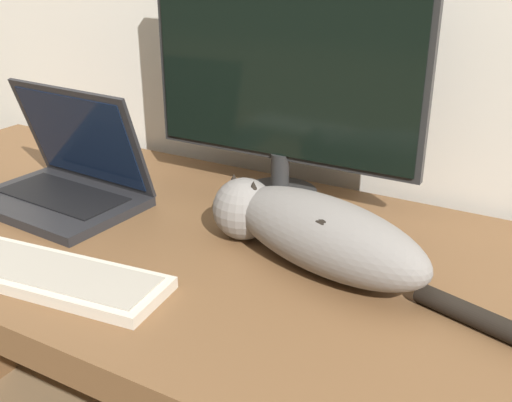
# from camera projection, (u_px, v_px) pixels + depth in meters

# --- Properties ---
(desk) EXTENTS (1.77, 0.76, 0.78)m
(desk) POSITION_uv_depth(u_px,v_px,m) (177.00, 297.00, 1.23)
(desk) COLOR brown
(desk) RESTS_ON ground_plane
(monitor) EXTENTS (0.61, 0.16, 0.53)m
(monitor) POSITION_uv_depth(u_px,v_px,m) (282.00, 67.00, 1.21)
(monitor) COLOR #282828
(monitor) RESTS_ON desk
(laptop) EXTENTS (0.36, 0.26, 0.25)m
(laptop) POSITION_uv_depth(u_px,v_px,m) (65.00, 181.00, 1.29)
(laptop) COLOR #232326
(laptop) RESTS_ON desk
(external_keyboard) EXTENTS (0.40, 0.17, 0.02)m
(external_keyboard) POSITION_uv_depth(u_px,v_px,m) (57.00, 277.00, 0.99)
(external_keyboard) COLOR beige
(external_keyboard) RESTS_ON desk
(cat) EXTENTS (0.59, 0.26, 0.13)m
(cat) POSITION_uv_depth(u_px,v_px,m) (313.00, 230.00, 1.03)
(cat) COLOR gray
(cat) RESTS_ON desk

